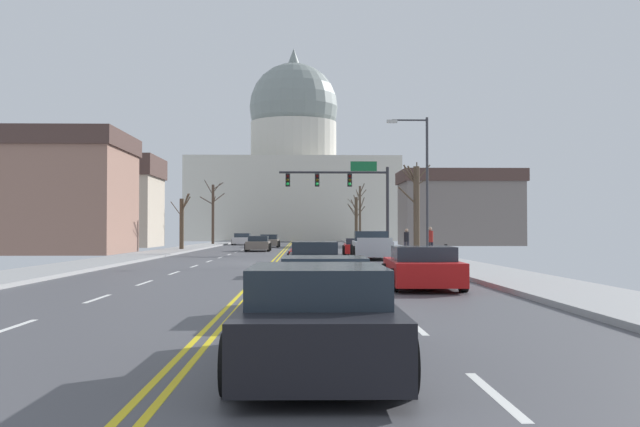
{
  "coord_description": "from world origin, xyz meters",
  "views": [
    {
      "loc": [
        1.54,
        -36.65,
        1.69
      ],
      "look_at": [
        3.24,
        36.44,
        3.33
      ],
      "focal_mm": 40.37,
      "sensor_mm": 36.0,
      "label": 1
    }
  ],
  "objects": [
    {
      "name": "bare_tree_00",
      "position": [
        8.0,
        50.88,
        3.07
      ],
      "size": [
        2.33,
        2.17,
        6.45
      ],
      "color": "#4C3D2D",
      "rests_on": "ground"
    },
    {
      "name": "sedan_near_02",
      "position": [
        1.78,
        -3.13,
        0.55
      ],
      "size": [
        1.95,
        4.59,
        1.14
      ],
      "color": "#B71414",
      "rests_on": "ground"
    },
    {
      "name": "flank_building_02",
      "position": [
        18.39,
        40.49,
        4.06
      ],
      "size": [
        12.85,
        7.96,
        8.04
      ],
      "color": "slate",
      "rests_on": "ground"
    },
    {
      "name": "sedan_oncoming_02",
      "position": [
        -5.23,
        43.39,
        0.61
      ],
      "size": [
        2.16,
        4.53,
        1.29
      ],
      "color": "silver",
      "rests_on": "ground"
    },
    {
      "name": "pedestrian_01",
      "position": [
        8.63,
        3.39,
        1.09
      ],
      "size": [
        0.35,
        0.34,
        1.7
      ],
      "color": "black",
      "rests_on": "ground"
    },
    {
      "name": "bare_tree_01",
      "position": [
        -8.18,
        21.13,
        2.34
      ],
      "size": [
        1.77,
        1.93,
        4.44
      ],
      "color": "#4C3D2D",
      "rests_on": "ground"
    },
    {
      "name": "pickup_truck_near_01",
      "position": [
        5.45,
        4.37,
        0.73
      ],
      "size": [
        2.46,
        5.33,
        1.6
      ],
      "color": "#ADB2B7",
      "rests_on": "ground"
    },
    {
      "name": "sedan_oncoming_01",
      "position": [
        -1.77,
        32.96,
        0.57
      ],
      "size": [
        2.06,
        4.68,
        1.22
      ],
      "color": "#6B6056",
      "rests_on": "ground"
    },
    {
      "name": "sedan_near_03",
      "position": [
        1.96,
        -9.7,
        0.58
      ],
      "size": [
        2.08,
        4.48,
        1.24
      ],
      "color": "black",
      "rests_on": "ground"
    },
    {
      "name": "bare_tree_02",
      "position": [
        7.85,
        43.18,
        3.6
      ],
      "size": [
        1.95,
        2.12,
        6.69
      ],
      "color": "brown",
      "rests_on": "ground"
    },
    {
      "name": "bare_tree_04",
      "position": [
        8.44,
        7.08,
        3.02
      ],
      "size": [
        2.18,
        2.02,
        5.59
      ],
      "color": "#4C3D2D",
      "rests_on": "ground"
    },
    {
      "name": "street_lamp_right",
      "position": [
        7.9,
        1.77,
        4.65
      ],
      "size": [
        2.24,
        0.24,
        7.6
      ],
      "color": "#333338",
      "rests_on": "ground"
    },
    {
      "name": "sedan_near_00",
      "position": [
        5.13,
        10.69,
        0.53
      ],
      "size": [
        2.11,
        4.75,
        1.12
      ],
      "color": "#B71414",
      "rests_on": "ground"
    },
    {
      "name": "capitol_building",
      "position": [
        0.0,
        76.42,
        10.79
      ],
      "size": [
        31.9,
        18.12,
        30.36
      ],
      "color": "beige",
      "rests_on": "ground"
    },
    {
      "name": "ground",
      "position": [
        0.0,
        -0.0,
        0.02
      ],
      "size": [
        20.0,
        180.0,
        0.2
      ],
      "color": "#48484D"
    },
    {
      "name": "pedestrian_00",
      "position": [
        8.06,
        8.61,
        1.03
      ],
      "size": [
        0.35,
        0.34,
        1.61
      ],
      "color": "#33333D",
      "rests_on": "ground"
    },
    {
      "name": "sedan_oncoming_00",
      "position": [
        -2.01,
        20.03,
        0.56
      ],
      "size": [
        1.98,
        4.43,
        1.19
      ],
      "color": "#6B6056",
      "rests_on": "ground"
    },
    {
      "name": "flank_building_01",
      "position": [
        -18.68,
        34.06,
        4.46
      ],
      "size": [
        12.16,
        8.5,
        8.8
      ],
      "color": "#B2A38E",
      "rests_on": "ground"
    },
    {
      "name": "sedan_near_04",
      "position": [
        4.99,
        -15.82,
        0.57
      ],
      "size": [
        2.24,
        4.75,
        1.21
      ],
      "color": "#B71414",
      "rests_on": "ground"
    },
    {
      "name": "bare_tree_03",
      "position": [
        -8.27,
        41.57,
        3.62
      ],
      "size": [
        2.53,
        2.0,
        6.97
      ],
      "color": "#423328",
      "rests_on": "ground"
    },
    {
      "name": "flank_building_00",
      "position": [
        -15.58,
        14.77,
        4.32
      ],
      "size": [
        9.09,
        9.48,
        8.56
      ],
      "color": "#8C6656",
      "rests_on": "ground"
    },
    {
      "name": "signal_gantry",
      "position": [
        4.73,
        14.83,
        4.79
      ],
      "size": [
        7.91,
        0.41,
        6.46
      ],
      "color": "#28282D",
      "rests_on": "ground"
    },
    {
      "name": "sedan_near_05",
      "position": [
        1.97,
        -22.06,
        0.54
      ],
      "size": [
        2.15,
        4.58,
        1.15
      ],
      "color": "silver",
      "rests_on": "ground"
    },
    {
      "name": "bicycle_parked",
      "position": [
        8.7,
        -0.51,
        0.49
      ],
      "size": [
        0.12,
        1.77,
        0.85
      ],
      "color": "black",
      "rests_on": "ground"
    },
    {
      "name": "sedan_near_06",
      "position": [
        1.71,
        -27.95,
        0.6
      ],
      "size": [
        2.01,
        4.56,
        1.27
      ],
      "color": "black",
      "rests_on": "ground"
    }
  ]
}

